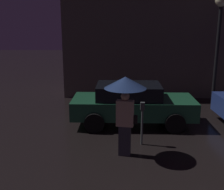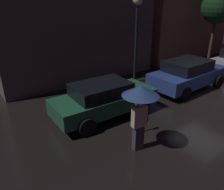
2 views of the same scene
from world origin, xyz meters
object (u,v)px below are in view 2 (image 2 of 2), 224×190
at_px(parked_car_blue, 188,74).
at_px(pedestrian_with_umbrella, 140,100).
at_px(parked_car_green, 104,99).
at_px(street_lamp_near, 137,19).
at_px(parking_meter, 137,114).

xyz_separation_m(parked_car_blue, pedestrian_with_umbrella, (-5.54, -2.35, 0.89)).
distance_m(parked_car_green, street_lamp_near, 5.00).
xyz_separation_m(pedestrian_with_umbrella, parking_meter, (0.52, 0.67, -0.90)).
bearing_deg(parked_car_green, parked_car_blue, 0.21).
relative_size(pedestrian_with_umbrella, parking_meter, 1.67).
xyz_separation_m(parking_meter, street_lamp_near, (3.39, 4.00, 2.63)).
bearing_deg(parked_car_green, parking_meter, -82.90).
bearing_deg(parking_meter, street_lamp_near, 49.74).
height_order(parked_car_blue, street_lamp_near, street_lamp_near).
bearing_deg(parked_car_blue, parked_car_green, 177.28).
bearing_deg(parking_meter, pedestrian_with_umbrella, -127.49).
distance_m(parked_car_green, parking_meter, 1.75).
xyz_separation_m(parked_car_blue, parking_meter, (-5.02, -1.68, -0.01)).
height_order(pedestrian_with_umbrella, street_lamp_near, street_lamp_near).
bearing_deg(pedestrian_with_umbrella, parked_car_green, -88.12).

